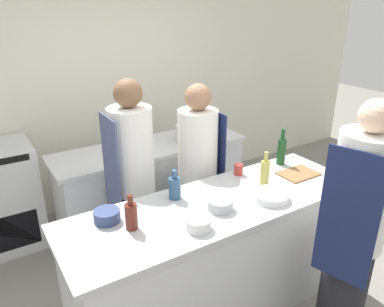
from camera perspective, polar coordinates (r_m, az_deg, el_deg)
ground_plane at (r=3.23m, az=3.57°, el=-21.87°), size 16.00×16.00×0.00m
wall_back at (r=4.30m, az=-12.96°, el=10.42°), size 8.00×0.06×2.80m
prep_counter at (r=2.93m, az=3.79°, el=-15.31°), size 2.25×0.73×0.93m
pass_counter at (r=3.87m, az=-6.07°, el=-5.21°), size 1.92×0.60×0.93m
chef_at_prep_near at (r=2.64m, az=23.38°, el=-11.11°), size 0.41×0.40×1.75m
chef_at_stove at (r=3.31m, az=0.90°, el=-3.26°), size 0.36×0.34×1.63m
chef_at_pass_far at (r=3.11m, az=-8.92°, el=-4.37°), size 0.36×0.35×1.72m
bottle_olive_oil at (r=2.36m, az=-9.24°, el=-9.30°), size 0.08×0.08×0.24m
bottle_vinegar at (r=2.68m, az=-2.66°, el=-5.15°), size 0.09×0.09×0.22m
bottle_wine at (r=2.90m, az=11.04°, el=-2.81°), size 0.07×0.07×0.27m
bottle_cooking_oil at (r=3.30m, az=13.48°, el=0.48°), size 0.07×0.07×0.32m
bowl_mixing_large at (r=2.57m, az=4.30°, el=-7.75°), size 0.17×0.17×0.07m
bowl_prep_small at (r=2.74m, az=11.93°, el=-6.37°), size 0.26×0.26×0.05m
bowl_ceramic_blue at (r=2.49m, az=-12.85°, el=-9.25°), size 0.17×0.17×0.08m
bowl_wooden_salad at (r=2.36m, az=0.98°, el=-10.66°), size 0.16×0.16×0.07m
cup at (r=3.07m, az=7.08°, el=-2.42°), size 0.07×0.07×0.09m
cutting_board at (r=3.18m, az=15.88°, el=-2.97°), size 0.31×0.22×0.01m
stockpot at (r=3.75m, az=-0.58°, el=3.16°), size 0.25×0.25×0.17m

